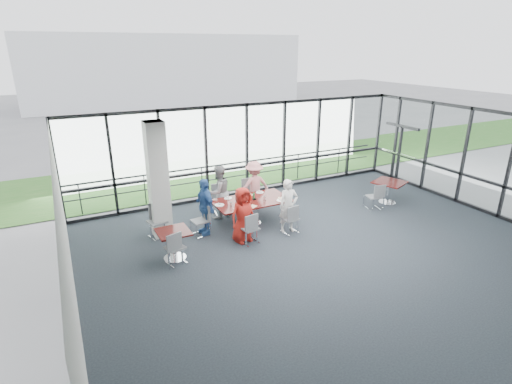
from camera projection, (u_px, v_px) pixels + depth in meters
name	position (u px, v px, depth m)	size (l,w,h in m)	color
floor	(331.00, 253.00, 10.26)	(12.00, 10.00, 0.02)	#1E242B
ceiling	(340.00, 129.00, 9.16)	(12.00, 10.00, 0.04)	white
wall_left	(66.00, 247.00, 7.16)	(0.10, 10.00, 3.20)	silver
curtain_wall_back	(247.00, 150.00, 13.90)	(12.00, 0.10, 3.20)	white
curtain_wall_right	(493.00, 164.00, 12.25)	(0.10, 10.00, 3.20)	white
exit_door	(399.00, 153.00, 15.58)	(0.12, 1.60, 2.10)	black
structural_column	(158.00, 181.00, 10.70)	(0.50, 0.50, 3.20)	silver
apron	(201.00, 160.00, 18.65)	(80.00, 70.00, 0.02)	slate
grass_strip	(217.00, 171.00, 16.96)	(80.00, 5.00, 0.01)	#21631B
hangar_main	(162.00, 69.00, 37.75)	(24.00, 10.00, 6.00)	silver
guard_rail	(240.00, 175.00, 14.78)	(0.06, 0.06, 12.00)	#2D2D33
main_table	(251.00, 203.00, 11.72)	(2.24, 1.25, 0.75)	#3E0F0D
side_table_left	(173.00, 236.00, 9.76)	(0.79, 0.79, 0.75)	#3E0F0D
side_table_right	(389.00, 185.00, 13.31)	(1.22, 1.22, 0.75)	#3E0F0D
diner_near_left	(243.00, 215.00, 10.61)	(0.75, 0.49, 1.53)	#AA1E16
diner_near_right	(288.00, 206.00, 11.18)	(0.56, 0.41, 1.55)	silver
diner_far_left	(219.00, 192.00, 12.10)	(0.80, 0.50, 1.65)	gray
diner_far_right	(254.00, 186.00, 12.74)	(1.04, 0.54, 1.61)	#DA8484
diner_end	(205.00, 206.00, 11.08)	(0.95, 0.52, 1.61)	#305A9F
chair_main_nl	(250.00, 228.00, 10.61)	(0.43, 0.43, 0.87)	slate
chair_main_nr	(290.00, 219.00, 11.23)	(0.41, 0.41, 0.84)	slate
chair_main_fl	(222.00, 200.00, 12.50)	(0.45, 0.45, 0.92)	slate
chair_main_fr	(251.00, 194.00, 12.93)	(0.46, 0.46, 0.94)	slate
chair_main_end	(200.00, 221.00, 11.06)	(0.42, 0.42, 0.86)	slate
chair_spare_la	(175.00, 247.00, 9.61)	(0.42, 0.42, 0.86)	slate
chair_spare_lb	(157.00, 222.00, 10.93)	(0.46, 0.46, 0.93)	slate
chair_spare_r	(374.00, 197.00, 12.88)	(0.41, 0.41, 0.83)	slate
plate_nl	(238.00, 209.00, 11.03)	(0.25, 0.25, 0.01)	white
plate_nr	(281.00, 201.00, 11.63)	(0.25, 0.25, 0.01)	white
plate_fl	(228.00, 198.00, 11.80)	(0.24, 0.24, 0.01)	white
plate_fr	(260.00, 192.00, 12.28)	(0.24, 0.24, 0.01)	white
plate_end	(219.00, 205.00, 11.30)	(0.27, 0.27, 0.01)	white
tumbler_a	(248.00, 203.00, 11.28)	(0.08, 0.08, 0.15)	white
tumbler_b	(265.00, 199.00, 11.61)	(0.07, 0.07, 0.13)	white
tumbler_c	(249.00, 195.00, 11.87)	(0.06, 0.06, 0.13)	white
tumbler_d	(231.00, 205.00, 11.18)	(0.07, 0.07, 0.13)	white
menu_a	(252.00, 207.00, 11.20)	(0.29, 0.20, 0.00)	silver
menu_b	(282.00, 198.00, 11.83)	(0.27, 0.19, 0.00)	silver
menu_c	(249.00, 195.00, 12.06)	(0.29, 0.20, 0.00)	silver
condiment_caddy	(254.00, 199.00, 11.71)	(0.10, 0.07, 0.04)	black
ketchup_bottle	(251.00, 197.00, 11.65)	(0.06, 0.06, 0.18)	#B21F11
green_bottle	(254.00, 196.00, 11.69)	(0.05, 0.05, 0.20)	#1B6A32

